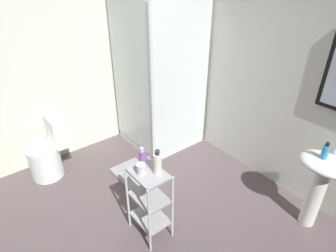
{
  "coord_description": "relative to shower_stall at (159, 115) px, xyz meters",
  "views": [
    {
      "loc": [
        1.61,
        -0.85,
        2.3
      ],
      "look_at": [
        -0.35,
        0.7,
        0.86
      ],
      "focal_mm": 29.81,
      "sensor_mm": 36.0,
      "label": 1
    }
  ],
  "objects": [
    {
      "name": "wall_back",
      "position": [
        1.22,
        0.63,
        0.79
      ],
      "size": [
        4.2,
        0.14,
        2.5
      ],
      "color": "silver",
      "rests_on": "ground_plane"
    },
    {
      "name": "rinse_cup",
      "position": [
        1.19,
        -1.08,
        0.32
      ],
      "size": [
        0.08,
        0.08,
        0.1
      ],
      "primitive_type": "cylinder",
      "color": "silver",
      "rests_on": "storage_cart"
    },
    {
      "name": "conditioner_bottle_purple",
      "position": [
        1.11,
        -1.01,
        0.36
      ],
      "size": [
        0.06,
        0.06,
        0.19
      ],
      "color": "#814EA6",
      "rests_on": "storage_cart"
    },
    {
      "name": "sink_faucet",
      "position": [
        2.13,
        0.42,
        0.4
      ],
      "size": [
        0.03,
        0.03,
        0.1
      ],
      "primitive_type": "cylinder",
      "color": "silver",
      "rests_on": "pedestal_sink"
    },
    {
      "name": "ground_plane",
      "position": [
        1.21,
        -1.22,
        -0.47
      ],
      "size": [
        4.2,
        4.2,
        0.02
      ],
      "primitive_type": "cube",
      "color": "#55484B"
    },
    {
      "name": "lotion_bottle_white",
      "position": [
        1.28,
        -0.97,
        0.38
      ],
      "size": [
        0.07,
        0.07,
        0.24
      ],
      "color": "white",
      "rests_on": "storage_cart"
    },
    {
      "name": "hand_soap_bottle",
      "position": [
        2.1,
        0.27,
        0.42
      ],
      "size": [
        0.06,
        0.06,
        0.16
      ],
      "color": "#389ED1",
      "rests_on": "pedestal_sink"
    },
    {
      "name": "storage_cart",
      "position": [
        1.22,
        -1.03,
        -0.03
      ],
      "size": [
        0.38,
        0.28,
        0.74
      ],
      "color": "silver",
      "rests_on": "ground_plane"
    },
    {
      "name": "wall_left",
      "position": [
        -0.64,
        -1.22,
        0.79
      ],
      "size": [
        0.1,
        4.2,
        2.5
      ],
      "primitive_type": "cube",
      "color": "silver",
      "rests_on": "ground_plane"
    },
    {
      "name": "shower_stall",
      "position": [
        0.0,
        0.0,
        0.0
      ],
      "size": [
        0.92,
        0.92,
        2.0
      ],
      "color": "white",
      "rests_on": "ground_plane"
    },
    {
      "name": "toilet",
      "position": [
        -0.27,
        -1.49,
        -0.15
      ],
      "size": [
        0.37,
        0.49,
        0.76
      ],
      "color": "white",
      "rests_on": "ground_plane"
    },
    {
      "name": "bath_mat",
      "position": [
        0.41,
        -0.7,
        -0.45
      ],
      "size": [
        0.6,
        0.4,
        0.02
      ],
      "primitive_type": "cube",
      "color": "gray",
      "rests_on": "ground_plane"
    },
    {
      "name": "pedestal_sink",
      "position": [
        2.13,
        0.3,
        0.12
      ],
      "size": [
        0.46,
        0.37,
        0.81
      ],
      "color": "white",
      "rests_on": "ground_plane"
    }
  ]
}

